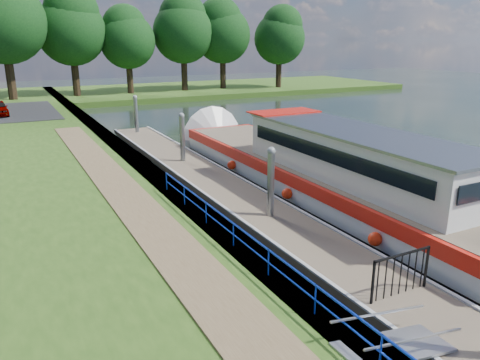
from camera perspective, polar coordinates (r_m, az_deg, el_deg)
ground at (r=11.83m, az=26.54°, el=-18.95°), size 160.00×160.00×0.00m
bank_edge at (r=21.94m, az=-10.88°, el=0.10°), size 1.10×90.00×0.78m
far_bank at (r=61.07m, az=-7.83°, el=10.73°), size 60.00×18.00×0.60m
footpath at (r=14.97m, az=-9.97°, el=-6.16°), size 1.60×40.00×0.05m
blue_fence at (r=11.26m, az=6.14°, el=-11.17°), size 0.04×18.04×0.72m
pontoon at (r=21.05m, az=-2.61°, el=-0.91°), size 2.50×30.00×0.56m
mooring_piles at (r=20.74m, az=-2.65°, el=1.98°), size 0.30×27.30×3.55m
gangway at (r=10.50m, az=18.32°, el=-18.66°), size 2.58×1.00×0.92m
gate_panel at (r=12.42m, az=19.06°, el=-10.11°), size 1.85×0.05×1.15m
barge at (r=20.94m, az=8.56°, el=1.41°), size 4.36×21.15×4.78m
horizon_trees at (r=54.36m, az=-21.16°, el=17.16°), size 54.38×10.03×12.87m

